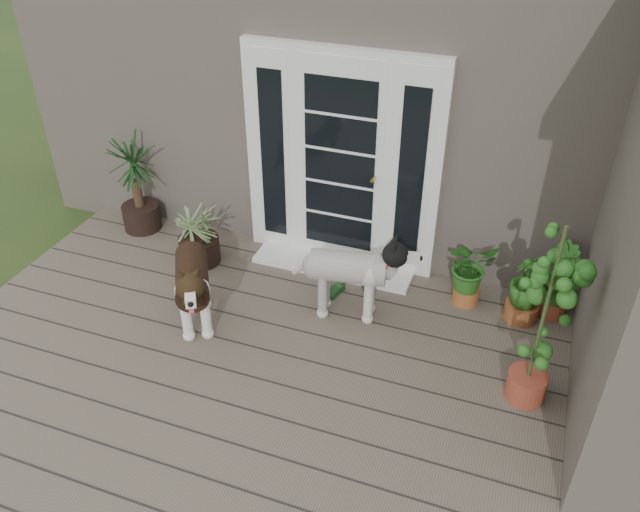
% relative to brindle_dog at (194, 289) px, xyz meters
% --- Properties ---
extents(deck, '(6.20, 4.60, 0.12)m').
position_rel_brindle_dog_xyz_m(deck, '(1.06, -0.78, -0.44)').
color(deck, '#6B5B4C').
rests_on(deck, ground).
extents(house_main, '(7.40, 4.00, 3.10)m').
position_rel_brindle_dog_xyz_m(house_main, '(1.06, 3.47, 1.05)').
color(house_main, '#665E54').
rests_on(house_main, ground).
extents(door_unit, '(1.90, 0.14, 2.15)m').
position_rel_brindle_dog_xyz_m(door_unit, '(0.86, 1.42, 0.70)').
color(door_unit, white).
rests_on(door_unit, deck).
extents(door_step, '(1.60, 0.40, 0.05)m').
position_rel_brindle_dog_xyz_m(door_step, '(0.86, 1.22, -0.35)').
color(door_step, white).
rests_on(door_step, deck).
extents(brindle_dog, '(0.79, 0.98, 0.75)m').
position_rel_brindle_dog_xyz_m(brindle_dog, '(0.00, 0.00, 0.00)').
color(brindle_dog, '#321E12').
rests_on(brindle_dog, deck).
extents(white_dog, '(0.95, 0.53, 0.75)m').
position_rel_brindle_dog_xyz_m(white_dog, '(1.21, 0.58, -0.00)').
color(white_dog, silver).
rests_on(white_dog, deck).
extents(spider_plant, '(0.85, 0.85, 0.72)m').
position_rel_brindle_dog_xyz_m(spider_plant, '(-0.45, 0.87, -0.01)').
color(spider_plant, '#7D975C').
rests_on(spider_plant, deck).
extents(yucca, '(0.82, 0.82, 1.10)m').
position_rel_brindle_dog_xyz_m(yucca, '(-1.36, 1.22, 0.17)').
color(yucca, black).
rests_on(yucca, deck).
extents(herb_a, '(0.65, 0.65, 0.58)m').
position_rel_brindle_dog_xyz_m(herb_a, '(2.20, 1.12, -0.09)').
color(herb_a, '#1E5B1A').
rests_on(herb_a, deck).
extents(herb_b, '(0.44, 0.44, 0.52)m').
position_rel_brindle_dog_xyz_m(herb_b, '(2.95, 1.22, -0.12)').
color(herb_b, '#184F16').
rests_on(herb_b, deck).
extents(herb_c, '(0.45, 0.45, 0.54)m').
position_rel_brindle_dog_xyz_m(herb_c, '(2.70, 1.05, -0.11)').
color(herb_c, '#2A661D').
rests_on(herb_c, deck).
extents(sapling, '(0.53, 0.53, 1.62)m').
position_rel_brindle_dog_xyz_m(sapling, '(2.83, 0.09, 0.43)').
color(sapling, '#1E5F1B').
rests_on(sapling, deck).
extents(clog_left, '(0.29, 0.36, 0.10)m').
position_rel_brindle_dog_xyz_m(clog_left, '(1.24, 1.09, -0.33)').
color(clog_left, '#143218').
rests_on(clog_left, deck).
extents(clog_right, '(0.18, 0.28, 0.08)m').
position_rel_brindle_dog_xyz_m(clog_right, '(1.02, 0.82, -0.34)').
color(clog_right, '#173A18').
rests_on(clog_right, deck).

